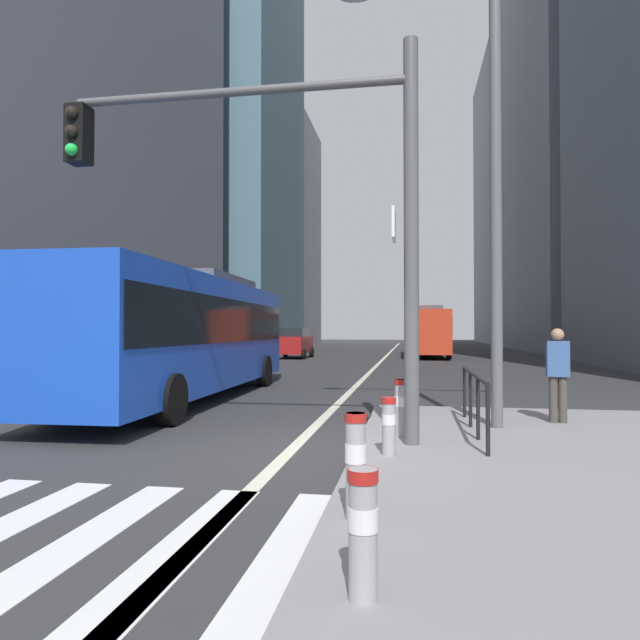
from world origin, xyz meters
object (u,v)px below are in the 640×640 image
at_px(city_bus_blue_oncoming, 186,330).
at_px(bollard_front, 363,527).
at_px(sedan_white_oncoming, 57,360).
at_px(street_lamp_post, 495,131).
at_px(car_oncoming_mid, 294,343).
at_px(city_bus_red_receding, 427,330).
at_px(bollard_left, 356,460).
at_px(bollard_back, 401,405).
at_px(pedestrian_waiting, 558,370).
at_px(bollard_right, 389,423).
at_px(traffic_signal_gantry, 288,182).
at_px(car_receding_far, 425,337).
at_px(car_receding_near, 432,337).

distance_m(city_bus_blue_oncoming, bollard_front, 11.74).
distance_m(sedan_white_oncoming, street_lamp_post, 12.69).
xyz_separation_m(city_bus_blue_oncoming, car_oncoming_mid, (-1.78, 21.77, -0.85)).
xyz_separation_m(sedan_white_oncoming, city_bus_red_receding, (10.75, 24.92, 0.85)).
bearing_deg(car_oncoming_mid, sedan_white_oncoming, -95.71).
height_order(city_bus_red_receding, bollard_left, city_bus_red_receding).
bearing_deg(bollard_back, pedestrian_waiting, 32.66).
bearing_deg(bollard_right, city_bus_blue_oncoming, 131.51).
distance_m(sedan_white_oncoming, city_bus_red_receding, 27.15).
relative_size(bollard_right, pedestrian_waiting, 0.45).
relative_size(traffic_signal_gantry, bollard_left, 6.41).
bearing_deg(car_oncoming_mid, pedestrian_waiting, -67.66).
height_order(car_receding_far, bollard_right, car_receding_far).
distance_m(city_bus_red_receding, bollard_left, 34.11).
relative_size(car_receding_near, bollard_left, 4.59).
distance_m(car_receding_far, bollard_front, 62.30).
bearing_deg(sedan_white_oncoming, pedestrian_waiting, -15.51).
xyz_separation_m(city_bus_red_receding, pedestrian_waiting, (1.62, -28.36, -0.74)).
bearing_deg(bollard_right, bollard_back, 84.61).
bearing_deg(bollard_left, bollard_right, 85.86).
distance_m(sedan_white_oncoming, bollard_front, 14.22).
bearing_deg(bollard_back, street_lamp_post, 33.69).
relative_size(sedan_white_oncoming, bollard_right, 5.59).
height_order(traffic_signal_gantry, street_lamp_post, street_lamp_post).
bearing_deg(bollard_back, car_receding_far, 88.35).
relative_size(traffic_signal_gantry, pedestrian_waiting, 3.52).
height_order(car_receding_far, bollard_back, car_receding_far).
distance_m(traffic_signal_gantry, bollard_front, 6.14).
xyz_separation_m(car_oncoming_mid, bollard_right, (7.31, -28.02, -0.41)).
relative_size(city_bus_blue_oncoming, car_oncoming_mid, 2.83).
distance_m(car_receding_near, car_receding_far, 2.25).
xyz_separation_m(city_bus_blue_oncoming, traffic_signal_gantry, (3.97, -5.48, 2.25)).
distance_m(city_bus_red_receding, street_lamp_post, 29.27).
bearing_deg(city_bus_blue_oncoming, bollard_left, -58.76).
distance_m(bollard_front, pedestrian_waiting, 7.75).
xyz_separation_m(city_bus_red_receding, street_lamp_post, (0.46, -29.06, 3.45)).
relative_size(sedan_white_oncoming, traffic_signal_gantry, 0.72).
relative_size(car_receding_far, traffic_signal_gantry, 0.72).
relative_size(car_receding_near, bollard_front, 5.32).
bearing_deg(city_bus_red_receding, bollard_back, -92.21).
xyz_separation_m(car_oncoming_mid, street_lamp_post, (9.06, -25.58, 4.29)).
bearing_deg(bollard_front, bollard_right, 90.11).
bearing_deg(street_lamp_post, bollard_left, -111.16).
height_order(traffic_signal_gantry, bollard_left, traffic_signal_gantry).
xyz_separation_m(city_bus_red_receding, bollard_left, (-1.48, -34.06, -1.17)).
height_order(car_receding_far, bollard_front, car_receding_far).
height_order(car_receding_near, car_receding_far, same).
distance_m(city_bus_blue_oncoming, car_oncoming_mid, 21.86).
relative_size(sedan_white_oncoming, bollard_front, 5.33).
relative_size(street_lamp_post, bollard_front, 9.90).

